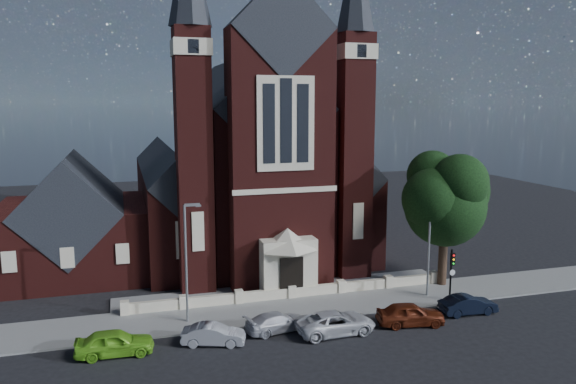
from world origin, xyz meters
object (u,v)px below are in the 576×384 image
Objects in this scene: traffic_signal at (452,268)px; car_lime_van at (115,343)px; car_navy at (468,305)px; car_silver_a at (213,335)px; car_silver_b at (277,322)px; parish_hall at (73,227)px; car_dark_red at (410,314)px; car_white_suv at (336,323)px; church at (244,166)px; street_lamp_right at (430,237)px; street_tree at (449,201)px; street_lamp_left at (187,256)px.

traffic_signal is 0.89× the size of car_lime_van.
traffic_signal is 0.99× the size of car_navy.
car_silver_a is 4.33m from car_silver_b.
parish_hall is 2.74× the size of car_dark_red.
car_lime_van is 1.17× the size of car_silver_a.
car_white_suv is 1.27× the size of car_navy.
parish_hall is 20.32m from car_silver_a.
church is at bearing 0.12° from car_silver_a.
street_lamp_right is 2.02× the size of traffic_signal.
car_silver_b is (-13.63, -1.43, -1.97)m from traffic_signal.
church is 8.22× the size of car_silver_b.
parish_hall is at bearing 25.50° from car_silver_b.
street_tree is 14.65m from car_white_suv.
car_silver_a is at bearing 91.27° from car_navy.
church reaches higher than car_navy.
parish_hall is (-16.00, -4.94, -4.17)m from church.
street_tree is 3.84m from street_lamp_right.
traffic_signal is 0.90× the size of car_dark_red.
street_lamp_left is 7.08m from car_lime_van.
church is 23.36m from car_silver_b.
car_dark_red is at bearing -18.13° from street_lamp_left.
parish_hall is 3.01× the size of car_navy.
street_lamp_right is at bearing -78.96° from car_lime_van.
street_tree is (12.60, -17.23, -1.23)m from church.
traffic_signal is 0.94× the size of car_silver_b.
car_lime_van is (-25.22, -5.34, -6.20)m from street_tree.
street_lamp_right is at bearing -61.96° from church.
car_lime_van is (-4.71, -3.63, -3.84)m from street_lamp_left.
street_lamp_right is 1.82× the size of car_dark_red.
car_lime_van is 1.00× the size of car_dark_red.
car_silver_a is at bearing -172.75° from traffic_signal.
car_navy reaches higher than car_silver_b.
street_lamp_left reaches higher than car_dark_red.
church is 21.38m from street_tree.
street_lamp_right is at bearing -30.96° from car_dark_red.
traffic_signal is 0.78× the size of car_white_suv.
street_lamp_left is (-20.51, -1.71, -2.36)m from street_tree.
church is 6.79× the size of car_white_suv.
car_lime_van is (-23.62, -2.06, -1.82)m from traffic_signal.
street_lamp_left is at bearing -50.43° from car_lime_van.
car_navy is (18.78, -3.95, -3.93)m from street_lamp_left.
car_silver_b is 8.83m from car_dark_red.
car_white_suv is at bearing -164.36° from traffic_signal.
car_white_suv is at bearing -152.47° from street_tree.
parish_hall reaches higher than car_lime_van.
church is 7.83× the size of car_dark_red.
car_silver_a is (-16.97, -3.85, -3.97)m from street_lamp_right.
street_lamp_right is at bearing -66.61° from car_white_suv.
car_lime_van is at bearing -142.38° from street_lamp_left.
street_lamp_left is (8.09, -14.00, 0.59)m from parish_hall.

